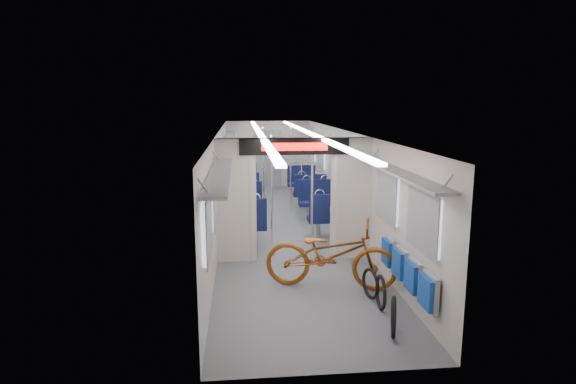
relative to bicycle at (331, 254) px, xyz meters
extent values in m
plane|color=#515456|center=(-0.43, 3.51, -0.56)|extent=(12.00, 12.00, 0.00)
cube|color=beige|center=(-1.88, 3.51, 0.59)|extent=(0.02, 12.00, 2.30)
cube|color=beige|center=(1.02, 3.51, 0.59)|extent=(0.02, 12.00, 2.30)
cube|color=beige|center=(-0.43, 9.51, 0.59)|extent=(2.90, 0.02, 2.30)
cube|color=beige|center=(-0.43, -2.49, 0.59)|extent=(2.90, 0.02, 2.30)
cube|color=silver|center=(-0.43, 3.51, 1.74)|extent=(2.90, 12.00, 0.02)
cube|color=white|center=(-0.98, 3.51, 1.71)|extent=(0.12, 11.40, 0.04)
cube|color=white|center=(0.12, 3.51, 1.71)|extent=(0.12, 11.40, 0.04)
cube|color=beige|center=(-1.55, 1.51, 0.44)|extent=(0.65, 0.18, 2.00)
cube|color=beige|center=(0.70, 1.51, 0.44)|extent=(0.65, 0.18, 2.00)
cube|color=beige|center=(-0.43, 1.51, 1.59)|extent=(2.90, 0.18, 0.30)
cylinder|color=beige|center=(-1.23, 1.51, 0.44)|extent=(0.20, 0.20, 2.00)
cylinder|color=beige|center=(0.37, 1.51, 0.44)|extent=(0.20, 0.20, 2.00)
cube|color=black|center=(-0.43, 1.40, 1.59)|extent=(2.00, 0.03, 0.30)
cube|color=#FF0C07|center=(-0.43, 1.38, 1.59)|extent=(1.20, 0.02, 0.14)
cube|color=silver|center=(-1.85, -1.29, 0.84)|extent=(0.04, 1.00, 0.75)
cube|color=silver|center=(0.99, -1.29, 0.84)|extent=(0.04, 1.00, 0.75)
cube|color=silver|center=(-1.85, 0.31, 0.84)|extent=(0.04, 1.00, 0.75)
cube|color=silver|center=(0.99, 0.31, 0.84)|extent=(0.04, 1.00, 0.75)
cube|color=silver|center=(-1.85, 3.01, 0.84)|extent=(0.04, 1.00, 0.75)
cube|color=silver|center=(0.99, 3.01, 0.84)|extent=(0.04, 1.00, 0.75)
cube|color=silver|center=(-1.85, 4.91, 0.84)|extent=(0.04, 1.00, 0.75)
cube|color=silver|center=(0.99, 4.91, 0.84)|extent=(0.04, 1.00, 0.75)
cube|color=silver|center=(-1.85, 6.81, 0.84)|extent=(0.04, 1.00, 0.75)
cube|color=silver|center=(0.99, 6.81, 0.84)|extent=(0.04, 1.00, 0.75)
cube|color=silver|center=(-1.85, 8.61, 0.84)|extent=(0.04, 1.00, 0.75)
cube|color=silver|center=(0.99, 8.61, 0.84)|extent=(0.04, 1.00, 0.75)
cube|color=gray|center=(-1.70, -0.49, 1.39)|extent=(0.30, 3.60, 0.04)
cube|color=gray|center=(0.84, -0.49, 1.39)|extent=(0.30, 3.60, 0.04)
cube|color=gray|center=(-1.70, 5.51, 1.39)|extent=(0.30, 7.60, 0.04)
cube|color=gray|center=(0.84, 5.51, 1.39)|extent=(0.30, 7.60, 0.04)
cube|color=gray|center=(-0.43, 9.45, 0.44)|extent=(0.90, 0.05, 2.00)
imported|color=#904A15|center=(0.00, 0.00, 0.00)|extent=(2.23, 1.29, 1.11)
cube|color=gray|center=(0.95, -1.72, 0.02)|extent=(0.06, 0.42, 0.48)
cube|color=navy|center=(0.89, -1.72, 0.02)|extent=(0.06, 0.38, 0.40)
cube|color=gray|center=(0.95, -1.17, 0.02)|extent=(0.06, 0.42, 0.48)
cube|color=navy|center=(0.89, -1.17, 0.02)|extent=(0.06, 0.38, 0.40)
cube|color=gray|center=(0.95, -0.62, 0.02)|extent=(0.06, 0.42, 0.48)
cube|color=navy|center=(0.89, -0.62, 0.02)|extent=(0.06, 0.38, 0.40)
cube|color=gray|center=(0.95, -0.07, 0.02)|extent=(0.06, 0.42, 0.48)
cube|color=navy|center=(0.89, -0.07, 0.02)|extent=(0.06, 0.38, 0.40)
torus|color=black|center=(0.49, -1.71, -0.31)|extent=(0.20, 0.53, 0.54)
torus|color=black|center=(0.57, -0.89, -0.33)|extent=(0.07, 0.51, 0.51)
torus|color=black|center=(0.52, -0.51, -0.34)|extent=(0.16, 0.48, 0.48)
cube|color=#0D133A|center=(-1.13, 2.46, -0.16)|extent=(0.47, 0.44, 0.10)
cylinder|color=gray|center=(-1.13, 2.46, -0.38)|extent=(0.10, 0.10, 0.35)
cube|color=#0D133A|center=(-1.13, 2.29, 0.18)|extent=(0.47, 0.08, 0.58)
torus|color=silver|center=(-1.13, 2.29, 0.47)|extent=(0.24, 0.03, 0.24)
cube|color=#0D133A|center=(-1.13, 4.24, -0.16)|extent=(0.47, 0.44, 0.10)
cylinder|color=gray|center=(-1.13, 4.24, -0.38)|extent=(0.10, 0.10, 0.35)
cube|color=#0D133A|center=(-1.13, 4.42, 0.18)|extent=(0.47, 0.08, 0.58)
torus|color=silver|center=(-1.13, 4.42, 0.47)|extent=(0.24, 0.03, 0.24)
cube|color=#0D133A|center=(-1.60, 2.46, -0.16)|extent=(0.47, 0.44, 0.10)
cylinder|color=gray|center=(-1.60, 2.46, -0.38)|extent=(0.10, 0.10, 0.35)
cube|color=#0D133A|center=(-1.60, 2.29, 0.18)|extent=(0.47, 0.08, 0.58)
torus|color=silver|center=(-1.60, 2.29, 0.47)|extent=(0.24, 0.03, 0.24)
cube|color=#0D133A|center=(-1.60, 4.24, -0.16)|extent=(0.47, 0.44, 0.10)
cylinder|color=gray|center=(-1.60, 4.24, -0.38)|extent=(0.10, 0.10, 0.35)
cube|color=#0D133A|center=(-1.60, 4.42, 0.18)|extent=(0.47, 0.08, 0.58)
torus|color=silver|center=(-1.60, 4.42, 0.47)|extent=(0.24, 0.03, 0.24)
cube|color=#0D133A|center=(0.27, 2.93, -0.16)|extent=(0.45, 0.42, 0.10)
cylinder|color=gray|center=(0.27, 2.93, -0.38)|extent=(0.10, 0.10, 0.35)
cube|color=#0D133A|center=(0.27, 2.76, 0.17)|extent=(0.45, 0.08, 0.54)
torus|color=silver|center=(0.27, 2.76, 0.44)|extent=(0.23, 0.03, 0.23)
cube|color=#0D133A|center=(0.27, 4.61, -0.16)|extent=(0.45, 0.42, 0.10)
cylinder|color=gray|center=(0.27, 4.61, -0.38)|extent=(0.10, 0.10, 0.35)
cube|color=#0D133A|center=(0.27, 4.78, 0.17)|extent=(0.45, 0.08, 0.54)
torus|color=silver|center=(0.27, 4.78, 0.44)|extent=(0.23, 0.03, 0.23)
cube|color=#0D133A|center=(0.74, 2.93, -0.16)|extent=(0.45, 0.42, 0.10)
cylinder|color=gray|center=(0.74, 2.93, -0.38)|extent=(0.10, 0.10, 0.35)
cube|color=#0D133A|center=(0.74, 2.76, 0.17)|extent=(0.45, 0.08, 0.54)
torus|color=silver|center=(0.74, 2.76, 0.44)|extent=(0.23, 0.03, 0.23)
cube|color=#0D133A|center=(0.74, 4.61, -0.16)|extent=(0.45, 0.42, 0.10)
cylinder|color=gray|center=(0.74, 4.61, -0.38)|extent=(0.10, 0.10, 0.35)
cube|color=#0D133A|center=(0.74, 4.78, 0.17)|extent=(0.45, 0.08, 0.54)
torus|color=silver|center=(0.74, 4.78, 0.44)|extent=(0.23, 0.03, 0.23)
cube|color=#0D133A|center=(-1.13, 6.20, -0.16)|extent=(0.46, 0.43, 0.10)
cylinder|color=gray|center=(-1.13, 6.20, -0.38)|extent=(0.10, 0.10, 0.35)
cube|color=#0D133A|center=(-1.13, 6.02, 0.18)|extent=(0.46, 0.08, 0.56)
torus|color=silver|center=(-1.13, 6.02, 0.46)|extent=(0.23, 0.03, 0.23)
cube|color=#0D133A|center=(-1.13, 7.93, -0.16)|extent=(0.46, 0.43, 0.10)
cylinder|color=gray|center=(-1.13, 7.93, -0.38)|extent=(0.10, 0.10, 0.35)
cube|color=#0D133A|center=(-1.13, 8.11, 0.18)|extent=(0.46, 0.08, 0.56)
torus|color=silver|center=(-1.13, 8.11, 0.46)|extent=(0.23, 0.03, 0.23)
cube|color=#0D133A|center=(-1.60, 6.20, -0.16)|extent=(0.46, 0.43, 0.10)
cylinder|color=gray|center=(-1.60, 6.20, -0.38)|extent=(0.10, 0.10, 0.35)
cube|color=#0D133A|center=(-1.60, 6.02, 0.18)|extent=(0.46, 0.08, 0.56)
torus|color=silver|center=(-1.60, 6.02, 0.46)|extent=(0.23, 0.03, 0.23)
cube|color=#0D133A|center=(-1.60, 7.93, -0.16)|extent=(0.46, 0.43, 0.10)
cylinder|color=gray|center=(-1.60, 7.93, -0.38)|extent=(0.10, 0.10, 0.35)
cube|color=#0D133A|center=(-1.60, 8.11, 0.18)|extent=(0.46, 0.08, 0.56)
torus|color=silver|center=(-1.60, 8.11, 0.46)|extent=(0.23, 0.03, 0.23)
cube|color=#0D133A|center=(0.27, 5.90, -0.16)|extent=(0.43, 0.40, 0.10)
cylinder|color=gray|center=(0.27, 5.90, -0.38)|extent=(0.10, 0.10, 0.35)
cube|color=#0D133A|center=(0.27, 5.74, 0.16)|extent=(0.43, 0.08, 0.53)
torus|color=silver|center=(0.27, 5.74, 0.42)|extent=(0.22, 0.03, 0.22)
cube|color=#0D133A|center=(0.27, 7.53, -0.16)|extent=(0.43, 0.40, 0.10)
cylinder|color=gray|center=(0.27, 7.53, -0.38)|extent=(0.10, 0.10, 0.35)
cube|color=#0D133A|center=(0.27, 7.70, 0.16)|extent=(0.43, 0.08, 0.53)
torus|color=silver|center=(0.27, 7.70, 0.42)|extent=(0.22, 0.03, 0.22)
cube|color=#0D133A|center=(0.74, 5.90, -0.16)|extent=(0.43, 0.40, 0.10)
cylinder|color=gray|center=(0.74, 5.90, -0.38)|extent=(0.10, 0.10, 0.35)
cube|color=#0D133A|center=(0.74, 5.74, 0.16)|extent=(0.43, 0.08, 0.53)
torus|color=silver|center=(0.74, 5.74, 0.42)|extent=(0.22, 0.03, 0.22)
cube|color=#0D133A|center=(0.74, 7.53, -0.16)|extent=(0.43, 0.40, 0.10)
cylinder|color=gray|center=(0.74, 7.53, -0.38)|extent=(0.10, 0.10, 0.35)
cube|color=#0D133A|center=(0.74, 7.70, 0.16)|extent=(0.43, 0.08, 0.53)
torus|color=silver|center=(0.74, 7.70, 0.42)|extent=(0.22, 0.03, 0.22)
cylinder|color=silver|center=(-0.78, 2.35, 0.59)|extent=(0.04, 0.04, 2.30)
cylinder|color=silver|center=(-0.03, 1.88, 0.59)|extent=(0.05, 0.05, 2.30)
cylinder|color=silver|center=(-0.80, 5.47, 0.59)|extent=(0.04, 0.04, 2.30)
cylinder|color=silver|center=(-0.06, 5.53, 0.59)|extent=(0.04, 0.04, 2.30)
camera|label=1|loc=(-1.41, -7.24, 2.39)|focal=30.00mm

